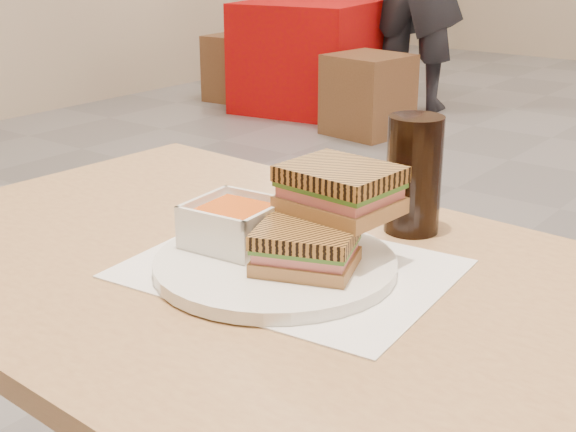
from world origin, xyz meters
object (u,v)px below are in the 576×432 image
Objects in this scene: plate at (275,264)px; bg_chair_0r at (368,95)px; main_table at (288,358)px; soup_bowl at (235,226)px; bg_table_0 at (308,56)px; cola_glass at (414,175)px; bg_chair_0l at (241,68)px; panini_lower at (306,248)px.

plate is 3.86m from bg_chair_0r.
soup_bowl is at bearing 174.91° from main_table.
cola_glass is at bearing -51.86° from bg_table_0.
soup_bowl is at bearing -49.12° from bg_chair_0l.
soup_bowl is 0.25× the size of bg_chair_0l.
panini_lower is (0.05, -0.00, 0.03)m from plate.
soup_bowl is at bearing -54.98° from bg_table_0.
bg_chair_0l is (-3.27, 3.39, -0.60)m from cola_glass.
bg_chair_0l is (-3.20, 3.63, -0.53)m from plate.
panini_lower is 0.31× the size of bg_chair_0l.
cola_glass is 0.35× the size of bg_chair_0l.
bg_chair_0l is at bearing -175.67° from bg_table_0.
plate is at bearing -59.76° from bg_chair_0r.
bg_chair_0l is at bearing 133.89° from cola_glass.
soup_bowl is 0.12m from panini_lower.
panini_lower is (0.03, 0.00, 0.16)m from main_table.
plate is 2.11× the size of panini_lower.
plate is 4.87m from bg_chair_0l.
bg_table_0 reaches higher than bg_chair_0l.
soup_bowl is at bearing -120.66° from cola_glass.
main_table is at bearing -5.09° from soup_bowl.
soup_bowl is at bearing 176.32° from panini_lower.
bg_chair_0l is at bearing 131.47° from plate.
bg_table_0 is at bearing 125.72° from plate.
bg_chair_0r is (1.28, -0.32, 0.01)m from bg_chair_0l.
soup_bowl reaches higher than bg_table_0.
bg_chair_0r is at bearing -27.06° from bg_table_0.
cola_glass is 3.71m from bg_chair_0r.
plate is at bearing -48.53° from bg_chair_0l.
panini_lower is 0.15× the size of bg_table_0.
cola_glass reaches higher than bg_chair_0r.
cola_glass is at bearing 80.34° from main_table.
plate is at bearing -5.84° from soup_bowl.
plate is 0.25m from cola_glass.
main_table is at bearing -2.54° from plate.
bg_chair_0l is at bearing 165.93° from bg_chair_0r.
panini_lower is 4.90m from bg_chair_0l.
main_table is at bearing -99.66° from cola_glass.
plate is at bearing -54.28° from bg_table_0.
panini_lower reaches higher than bg_chair_0l.
bg_chair_0l is (-0.57, -0.04, -0.13)m from bg_table_0.
plate is 0.65× the size of bg_chair_0l.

